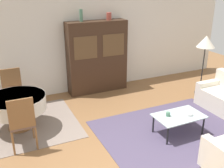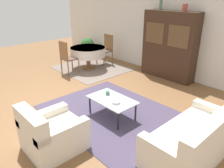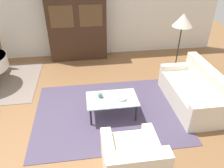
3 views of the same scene
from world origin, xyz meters
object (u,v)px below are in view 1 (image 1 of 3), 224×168
Objects in this scene: floor_lamp at (206,43)px; bowl at (188,114)px; dining_table at (17,103)px; vase_tall at (81,15)px; coffee_table at (179,117)px; cup at (168,114)px; vase_short at (109,16)px; dining_chair_near at (22,121)px; display_cabinet at (97,57)px; dining_chair_far at (13,89)px.

floor_lamp reaches higher than bowl.
vase_tall reaches higher than dining_table.
vase_tall is at bearing 109.71° from coffee_table.
coffee_table is at bearing -18.48° from cup.
floor_lamp is at bearing 41.14° from bowl.
dining_chair_near is at bearing -141.71° from vase_short.
coffee_table is at bearing -28.44° from dining_table.
dining_table is 6.88× the size of bowl.
dining_table is 2.75m from vase_tall.
cup is 0.42m from bowl.
display_cabinet reaches higher than floor_lamp.
dining_chair_far reaches higher than coffee_table.
bowl is 0.89× the size of vase_short.
display_cabinet is 1.87× the size of dining_chair_near.
dining_table is at bearing 90.00° from dining_chair_far.
display_cabinet is at bearing 42.43° from dining_chair_near.
floor_lamp is 2.47m from bowl.
floor_lamp is (4.80, 0.68, 0.82)m from dining_chair_near.
display_cabinet reaches higher than dining_table.
coffee_table is 5.74× the size of bowl.
cup is 0.44× the size of vase_short.
coffee_table is at bearing -142.82° from floor_lamp.
dining_chair_far is at bearing 140.50° from coffee_table.
coffee_table is 0.20m from bowl.
vase_tall is (-0.41, 0.00, 1.14)m from display_cabinet.
dining_table is 3.31m from vase_short.
dining_table is at bearing -145.85° from vase_tall.
cup is (-2.11, -1.36, -0.96)m from floor_lamp.
dining_chair_far is (0.00, 1.65, 0.00)m from dining_chair_near.
display_cabinet is 2.38m from dining_chair_far.
cup reaches higher than coffee_table.
coffee_table is 3.20× the size of vase_tall.
vase_short is at bearing 98.30° from bowl.
vase_short reaches higher than cup.
dining_chair_far is at bearing -168.77° from display_cabinet.
vase_short is at bearing 25.67° from dining_table.
floor_lamp reaches higher than dining_table.
floor_lamp is 3.32m from vase_tall.
display_cabinet reaches higher than cup.
dining_chair_far is at bearing 139.17° from cup.
dining_chair_near is (-2.91, 0.75, 0.22)m from coffee_table.
floor_lamp is at bearing -29.72° from display_cabinet.
bowl is at bearing -138.86° from floor_lamp.
vase_short is at bearing 90.58° from cup.
display_cabinet is 2.66m from dining_table.
dining_chair_near is (-0.00, -0.82, 0.01)m from dining_table.
coffee_table is 3.78m from dining_chair_far.
vase_short is (2.67, 2.11, 1.47)m from dining_chair_near.
dining_chair_far is 3.08m from vase_short.
display_cabinet is 10.11× the size of vase_short.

